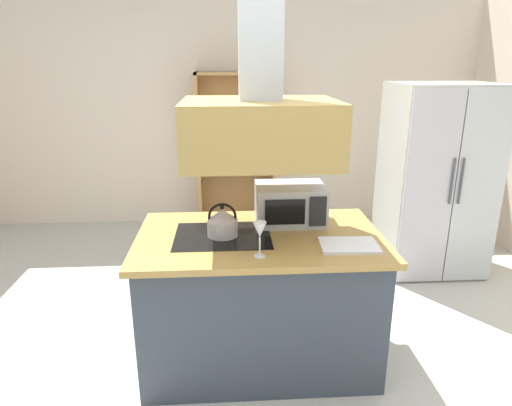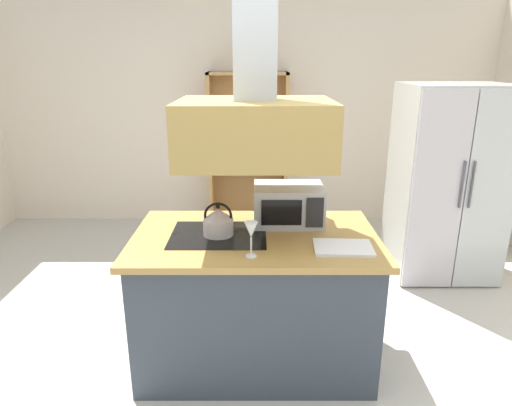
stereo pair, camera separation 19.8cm
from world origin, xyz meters
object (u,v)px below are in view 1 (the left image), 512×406
at_px(dish_cabinet, 236,160).
at_px(wine_glass_on_counter, 260,231).
at_px(kettle, 222,222).
at_px(microwave, 290,204).
at_px(cutting_board, 349,245).
at_px(refrigerator, 435,180).

distance_m(dish_cabinet, wine_glass_on_counter, 2.98).
distance_m(kettle, microwave, 0.51).
height_order(kettle, cutting_board, kettle).
height_order(refrigerator, dish_cabinet, dish_cabinet).
relative_size(cutting_board, microwave, 0.74).
xyz_separation_m(refrigerator, dish_cabinet, (-1.84, 1.31, -0.07)).
bearing_deg(kettle, refrigerator, 33.81).
distance_m(dish_cabinet, kettle, 2.65).
height_order(dish_cabinet, wine_glass_on_counter, dish_cabinet).
height_order(refrigerator, microwave, refrigerator).
distance_m(dish_cabinet, microwave, 2.45).
distance_m(refrigerator, microwave, 1.89).
relative_size(microwave, wine_glass_on_counter, 2.23).
relative_size(dish_cabinet, cutting_board, 5.35).
bearing_deg(wine_glass_on_counter, microwave, 66.01).
height_order(cutting_board, wine_glass_on_counter, wine_glass_on_counter).
bearing_deg(cutting_board, microwave, 123.27).
relative_size(dish_cabinet, kettle, 8.53).
distance_m(cutting_board, microwave, 0.55).
relative_size(refrigerator, cutting_board, 5.18).
xyz_separation_m(cutting_board, wine_glass_on_counter, (-0.54, -0.10, 0.14)).
bearing_deg(microwave, refrigerator, 35.79).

